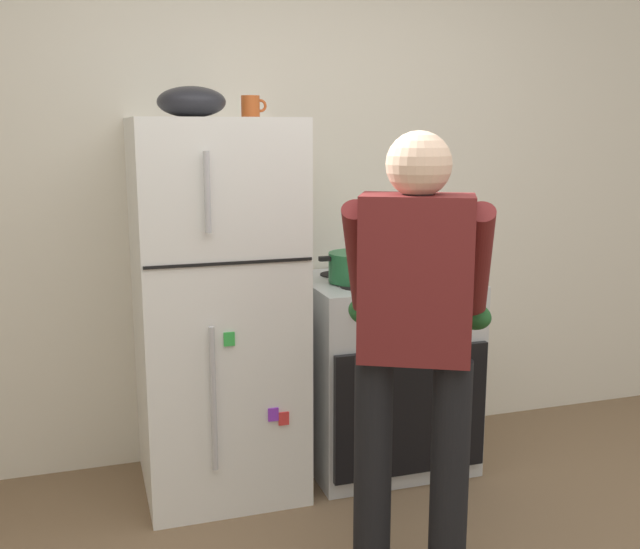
{
  "coord_description": "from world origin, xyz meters",
  "views": [
    {
      "loc": [
        -0.89,
        -1.59,
        1.61
      ],
      "look_at": [
        0.05,
        1.32,
        1.0
      ],
      "focal_mm": 41.65,
      "sensor_mm": 36.0,
      "label": 1
    }
  ],
  "objects_px": {
    "refrigerator": "(217,309)",
    "mixing_bowl": "(192,102)",
    "stove_range": "(384,372)",
    "person_cook": "(415,329)",
    "red_pot": "(356,267)",
    "pepper_mill": "(424,251)",
    "coffee_mug": "(251,107)"
  },
  "relations": [
    {
      "from": "refrigerator",
      "to": "mixing_bowl",
      "type": "height_order",
      "value": "mixing_bowl"
    },
    {
      "from": "stove_range",
      "to": "person_cook",
      "type": "bearing_deg",
      "value": -107.35
    },
    {
      "from": "refrigerator",
      "to": "stove_range",
      "type": "bearing_deg",
      "value": -0.72
    },
    {
      "from": "red_pot",
      "to": "pepper_mill",
      "type": "bearing_deg",
      "value": 28.52
    },
    {
      "from": "red_pot",
      "to": "mixing_bowl",
      "type": "relative_size",
      "value": 1.25
    },
    {
      "from": "stove_range",
      "to": "person_cook",
      "type": "height_order",
      "value": "person_cook"
    },
    {
      "from": "stove_range",
      "to": "pepper_mill",
      "type": "height_order",
      "value": "pepper_mill"
    },
    {
      "from": "stove_range",
      "to": "coffee_mug",
      "type": "distance_m",
      "value": 1.39
    },
    {
      "from": "coffee_mug",
      "to": "mixing_bowl",
      "type": "distance_m",
      "value": 0.27
    },
    {
      "from": "pepper_mill",
      "to": "red_pot",
      "type": "bearing_deg",
      "value": -151.48
    },
    {
      "from": "person_cook",
      "to": "pepper_mill",
      "type": "xyz_separation_m",
      "value": [
        0.61,
        1.2,
        0.04
      ]
    },
    {
      "from": "person_cook",
      "to": "coffee_mug",
      "type": "relative_size",
      "value": 14.28
    },
    {
      "from": "mixing_bowl",
      "to": "refrigerator",
      "type": "bearing_deg",
      "value": -0.22
    },
    {
      "from": "pepper_mill",
      "to": "person_cook",
      "type": "bearing_deg",
      "value": -116.95
    },
    {
      "from": "pepper_mill",
      "to": "coffee_mug",
      "type": "bearing_deg",
      "value": -170.69
    },
    {
      "from": "red_pot",
      "to": "person_cook",
      "type": "bearing_deg",
      "value": -98.89
    },
    {
      "from": "stove_range",
      "to": "coffee_mug",
      "type": "xyz_separation_m",
      "value": [
        -0.61,
        0.06,
        1.24
      ]
    },
    {
      "from": "stove_range",
      "to": "pepper_mill",
      "type": "distance_m",
      "value": 0.65
    },
    {
      "from": "mixing_bowl",
      "to": "stove_range",
      "type": "bearing_deg",
      "value": -0.68
    },
    {
      "from": "mixing_bowl",
      "to": "coffee_mug",
      "type": "bearing_deg",
      "value": 10.78
    },
    {
      "from": "red_pot",
      "to": "coffee_mug",
      "type": "xyz_separation_m",
      "value": [
        -0.45,
        0.1,
        0.71
      ]
    },
    {
      "from": "stove_range",
      "to": "refrigerator",
      "type": "bearing_deg",
      "value": 179.28
    },
    {
      "from": "red_pot",
      "to": "mixing_bowl",
      "type": "xyz_separation_m",
      "value": [
        -0.72,
        0.05,
        0.73
      ]
    },
    {
      "from": "red_pot",
      "to": "pepper_mill",
      "type": "xyz_separation_m",
      "value": [
        0.46,
        0.25,
        0.01
      ]
    },
    {
      "from": "stove_range",
      "to": "red_pot",
      "type": "height_order",
      "value": "red_pot"
    },
    {
      "from": "pepper_mill",
      "to": "mixing_bowl",
      "type": "height_order",
      "value": "mixing_bowl"
    },
    {
      "from": "refrigerator",
      "to": "pepper_mill",
      "type": "height_order",
      "value": "refrigerator"
    },
    {
      "from": "mixing_bowl",
      "to": "person_cook",
      "type": "bearing_deg",
      "value": -60.23
    },
    {
      "from": "refrigerator",
      "to": "mixing_bowl",
      "type": "bearing_deg",
      "value": 179.78
    },
    {
      "from": "coffee_mug",
      "to": "red_pot",
      "type": "bearing_deg",
      "value": -12.4
    },
    {
      "from": "red_pot",
      "to": "pepper_mill",
      "type": "distance_m",
      "value": 0.52
    },
    {
      "from": "person_cook",
      "to": "coffee_mug",
      "type": "distance_m",
      "value": 1.32
    }
  ]
}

